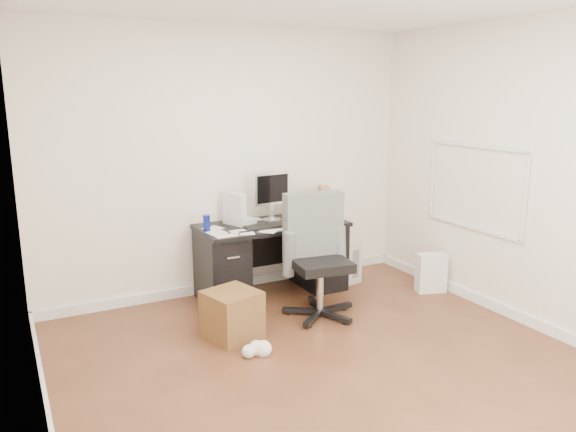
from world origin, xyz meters
The scene contains 18 objects.
ground centered at (0.00, 0.00, 0.00)m, with size 4.00×4.00×0.00m, color #482A17.
room_shell centered at (0.03, 0.03, 1.66)m, with size 4.02×4.02×2.71m.
desk centered at (0.30, 1.65, 0.40)m, with size 1.50×0.70×0.75m.
loose_papers centered at (0.10, 1.60, 0.75)m, with size 1.10×0.60×0.00m, color white, non-canonical shape.
lcd_monitor centered at (0.35, 1.75, 1.01)m, with size 0.41×0.23×0.52m, color silver, non-canonical shape.
keyboard centered at (0.18, 1.50, 0.76)m, with size 0.46×0.16×0.03m, color black.
computer_mouse centered at (0.66, 1.67, 0.78)m, with size 0.07×0.07×0.07m, color silver.
travel_mug centered at (-0.39, 1.67, 0.83)m, with size 0.07×0.07×0.15m, color #16249B.
white_binder centered at (-0.06, 1.76, 0.91)m, with size 0.13×0.28×0.32m, color silver.
magazine_file centered at (0.99, 1.77, 0.90)m, with size 0.13×0.26×0.30m, color #936E47.
pen_cup centered at (0.67, 1.84, 0.88)m, with size 0.11×0.11×0.26m, color #543418, non-canonical shape.
yellow_book centered at (0.79, 1.61, 0.77)m, with size 0.16×0.21×0.04m, color yellow.
paper_remote centered at (0.35, 1.39, 0.76)m, with size 0.27×0.22×0.02m, color white, non-canonical shape.
office_chair centered at (0.44, 0.91, 0.57)m, with size 0.65×0.65×1.14m, color #515451, non-canonical shape.
pc_tower centered at (1.17, 1.71, 0.24)m, with size 0.21×0.47×0.47m, color #A9A698.
shopping_bag centered at (1.80, 0.93, 0.20)m, with size 0.30×0.22×0.41m, color silver.
wicker_basket centered at (-0.46, 0.86, 0.20)m, with size 0.41×0.41×0.41m, color #4E2E17.
desk_printer centered at (-0.17, 1.80, 0.10)m, with size 0.36×0.29×0.21m, color slate.
Camera 1 is at (-2.10, -3.33, 2.08)m, focal length 35.00 mm.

